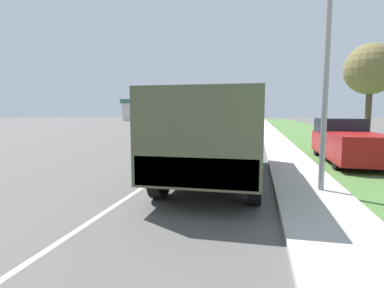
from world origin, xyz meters
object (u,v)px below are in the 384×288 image
at_px(military_truck, 218,131).
at_px(car_second_ahead, 246,127).
at_px(car_third_ahead, 248,123).
at_px(car_nearest_ahead, 192,132).
at_px(pickup_truck, 347,141).
at_px(lamp_post, 321,3).

height_order(military_truck, car_second_ahead, military_truck).
relative_size(military_truck, car_second_ahead, 1.85).
relative_size(car_second_ahead, car_third_ahead, 0.83).
xyz_separation_m(military_truck, car_nearest_ahead, (-3.46, 11.93, -0.86)).
bearing_deg(car_second_ahead, military_truck, -90.44).
height_order(car_second_ahead, car_third_ahead, car_second_ahead).
relative_size(car_nearest_ahead, car_second_ahead, 1.15).
height_order(pickup_truck, lamp_post, lamp_post).
xyz_separation_m(car_third_ahead, pickup_truck, (4.96, -28.07, 0.22)).
height_order(car_third_ahead, pickup_truck, pickup_truck).
height_order(car_third_ahead, lamp_post, lamp_post).
height_order(car_second_ahead, pickup_truck, pickup_truck).
bearing_deg(military_truck, car_third_ahead, 90.07).
distance_m(car_nearest_ahead, pickup_truck, 11.17).
relative_size(car_third_ahead, pickup_truck, 0.86).
relative_size(military_truck, car_nearest_ahead, 1.62).
bearing_deg(lamp_post, car_nearest_ahead, 114.94).
distance_m(military_truck, pickup_truck, 6.73).
xyz_separation_m(car_nearest_ahead, car_second_ahead, (3.62, 8.79, -0.02)).
height_order(military_truck, lamp_post, lamp_post).
bearing_deg(pickup_truck, military_truck, -137.25).
relative_size(car_third_ahead, lamp_post, 0.61).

